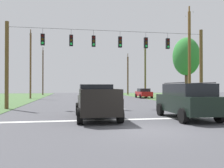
{
  "coord_description": "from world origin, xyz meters",
  "views": [
    {
      "loc": [
        -3.06,
        -9.57,
        1.83
      ],
      "look_at": [
        0.18,
        9.41,
        2.04
      ],
      "focal_mm": 37.74,
      "sensor_mm": 36.0,
      "label": 1
    }
  ],
  "objects_px": {
    "utility_pole_near_left": "(128,75)",
    "tree_roadside_right": "(186,57)",
    "distant_car_oncoming": "(144,93)",
    "suv_black": "(187,100)",
    "distant_car_crossing_white": "(181,94)",
    "utility_pole_mid_right": "(189,56)",
    "overhead_signal_span": "(110,60)",
    "utility_pole_distant_right": "(43,71)",
    "utility_pole_far_left": "(31,65)",
    "utility_pole_far_right": "(145,71)",
    "pickup_truck": "(96,102)"
  },
  "relations": [
    {
      "from": "utility_pole_far_right",
      "to": "utility_pole_far_left",
      "type": "relative_size",
      "value": 0.88
    },
    {
      "from": "utility_pole_near_left",
      "to": "utility_pole_far_left",
      "type": "relative_size",
      "value": 0.89
    },
    {
      "from": "distant_car_oncoming",
      "to": "utility_pole_distant_right",
      "type": "bearing_deg",
      "value": 138.28
    },
    {
      "from": "overhead_signal_span",
      "to": "distant_car_crossing_white",
      "type": "distance_m",
      "value": 15.46
    },
    {
      "from": "suv_black",
      "to": "pickup_truck",
      "type": "bearing_deg",
      "value": 168.62
    },
    {
      "from": "utility_pole_mid_right",
      "to": "tree_roadside_right",
      "type": "relative_size",
      "value": 1.35
    },
    {
      "from": "utility_pole_far_right",
      "to": "tree_roadside_right",
      "type": "distance_m",
      "value": 12.57
    },
    {
      "from": "distant_car_oncoming",
      "to": "utility_pole_distant_right",
      "type": "distance_m",
      "value": 23.63
    },
    {
      "from": "suv_black",
      "to": "utility_pole_near_left",
      "type": "xyz_separation_m",
      "value": [
        5.94,
        38.95,
        3.34
      ]
    },
    {
      "from": "suv_black",
      "to": "distant_car_oncoming",
      "type": "relative_size",
      "value": 1.11
    },
    {
      "from": "utility_pole_mid_right",
      "to": "utility_pole_near_left",
      "type": "height_order",
      "value": "utility_pole_mid_right"
    },
    {
      "from": "distant_car_oncoming",
      "to": "utility_pole_far_left",
      "type": "distance_m",
      "value": 17.96
    },
    {
      "from": "utility_pole_far_right",
      "to": "utility_pole_near_left",
      "type": "distance_m",
      "value": 12.97
    },
    {
      "from": "distant_car_crossing_white",
      "to": "utility_pole_mid_right",
      "type": "relative_size",
      "value": 0.42
    },
    {
      "from": "distant_car_oncoming",
      "to": "suv_black",
      "type": "bearing_deg",
      "value": -101.57
    },
    {
      "from": "utility_pole_distant_right",
      "to": "tree_roadside_right",
      "type": "xyz_separation_m",
      "value": [
        19.42,
        -25.62,
        0.27
      ]
    },
    {
      "from": "utility_pole_mid_right",
      "to": "utility_pole_far_left",
      "type": "bearing_deg",
      "value": 142.52
    },
    {
      "from": "utility_pole_near_left",
      "to": "distant_car_crossing_white",
      "type": "bearing_deg",
      "value": -83.73
    },
    {
      "from": "utility_pole_far_right",
      "to": "utility_pole_near_left",
      "type": "xyz_separation_m",
      "value": [
        0.08,
        12.97,
        -0.11
      ]
    },
    {
      "from": "tree_roadside_right",
      "to": "overhead_signal_span",
      "type": "bearing_deg",
      "value": -150.48
    },
    {
      "from": "pickup_truck",
      "to": "distant_car_oncoming",
      "type": "xyz_separation_m",
      "value": [
        9.89,
        22.62,
        -0.18
      ]
    },
    {
      "from": "utility_pole_far_right",
      "to": "tree_roadside_right",
      "type": "height_order",
      "value": "utility_pole_far_right"
    },
    {
      "from": "suv_black",
      "to": "distant_car_crossing_white",
      "type": "relative_size",
      "value": 1.12
    },
    {
      "from": "utility_pole_mid_right",
      "to": "utility_pole_distant_right",
      "type": "relative_size",
      "value": 1.01
    },
    {
      "from": "overhead_signal_span",
      "to": "utility_pole_far_left",
      "type": "bearing_deg",
      "value": 119.5
    },
    {
      "from": "utility_pole_mid_right",
      "to": "distant_car_crossing_white",
      "type": "bearing_deg",
      "value": 70.24
    },
    {
      "from": "pickup_truck",
      "to": "utility_pole_mid_right",
      "type": "bearing_deg",
      "value": 41.2
    },
    {
      "from": "pickup_truck",
      "to": "utility_pole_near_left",
      "type": "xyz_separation_m",
      "value": [
        10.99,
        37.93,
        3.43
      ]
    },
    {
      "from": "utility_pole_far_right",
      "to": "distant_car_crossing_white",
      "type": "bearing_deg",
      "value": -73.8
    },
    {
      "from": "utility_pole_near_left",
      "to": "tree_roadside_right",
      "type": "height_order",
      "value": "utility_pole_near_left"
    },
    {
      "from": "pickup_truck",
      "to": "utility_pole_distant_right",
      "type": "xyz_separation_m",
      "value": [
        -7.45,
        38.08,
        4.11
      ]
    },
    {
      "from": "utility_pole_near_left",
      "to": "distant_car_oncoming",
      "type": "bearing_deg",
      "value": -94.13
    },
    {
      "from": "suv_black",
      "to": "utility_pole_distant_right",
      "type": "distance_m",
      "value": 41.25
    },
    {
      "from": "utility_pole_near_left",
      "to": "overhead_signal_span",
      "type": "bearing_deg",
      "value": -106.27
    },
    {
      "from": "utility_pole_near_left",
      "to": "utility_pole_distant_right",
      "type": "relative_size",
      "value": 0.91
    },
    {
      "from": "utility_pole_far_left",
      "to": "overhead_signal_span",
      "type": "bearing_deg",
      "value": -60.5
    },
    {
      "from": "overhead_signal_span",
      "to": "utility_pole_mid_right",
      "type": "distance_m",
      "value": 9.28
    },
    {
      "from": "utility_pole_far_left",
      "to": "utility_pole_distant_right",
      "type": "relative_size",
      "value": 1.02
    },
    {
      "from": "utility_pole_far_right",
      "to": "utility_pole_mid_right",
      "type": "bearing_deg",
      "value": -90.59
    },
    {
      "from": "overhead_signal_span",
      "to": "utility_pole_far_left",
      "type": "height_order",
      "value": "utility_pole_far_left"
    },
    {
      "from": "pickup_truck",
      "to": "distant_car_crossing_white",
      "type": "height_order",
      "value": "pickup_truck"
    },
    {
      "from": "distant_car_oncoming",
      "to": "tree_roadside_right",
      "type": "xyz_separation_m",
      "value": [
        2.07,
        -10.15,
        4.56
      ]
    },
    {
      "from": "distant_car_oncoming",
      "to": "utility_pole_near_left",
      "type": "height_order",
      "value": "utility_pole_near_left"
    },
    {
      "from": "suv_black",
      "to": "utility_pole_far_left",
      "type": "relative_size",
      "value": 0.46
    },
    {
      "from": "suv_black",
      "to": "tree_roadside_right",
      "type": "relative_size",
      "value": 0.64
    },
    {
      "from": "distant_car_oncoming",
      "to": "utility_pole_far_left",
      "type": "height_order",
      "value": "utility_pole_far_left"
    },
    {
      "from": "overhead_signal_span",
      "to": "utility_pole_distant_right",
      "type": "distance_m",
      "value": 32.7
    },
    {
      "from": "utility_pole_mid_right",
      "to": "utility_pole_far_right",
      "type": "bearing_deg",
      "value": 89.41
    },
    {
      "from": "suv_black",
      "to": "distant_car_oncoming",
      "type": "xyz_separation_m",
      "value": [
        4.84,
        23.63,
        -0.27
      ]
    },
    {
      "from": "suv_black",
      "to": "tree_roadside_right",
      "type": "height_order",
      "value": "tree_roadside_right"
    }
  ]
}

